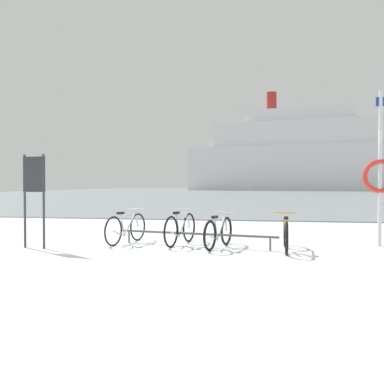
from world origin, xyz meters
TOP-DOWN VIEW (x-y plane):
  - ground at (0.00, 53.90)m, footprint 80.00×132.00m
  - bike_rack at (0.89, 3.25)m, footprint 3.60×0.77m
  - bicycle_0 at (-0.76, 3.48)m, footprint 0.56×1.64m
  - bicycle_1 at (0.52, 3.48)m, footprint 0.53×1.63m
  - bicycle_2 at (1.42, 3.14)m, footprint 0.57×1.56m
  - bicycle_3 at (2.82, 2.99)m, footprint 0.46×1.75m
  - info_sign at (-2.44, 2.43)m, footprint 0.55×0.14m
  - rescue_post at (4.88, 3.99)m, footprint 0.75×0.11m
  - ferry_ship at (10.00, 82.67)m, footprint 48.11×20.62m

SIDE VIEW (x-z plane):
  - ground at x=0.00m, z-range -0.08..0.00m
  - bike_rack at x=0.89m, z-range 0.12..0.42m
  - bicycle_2 at x=1.42m, z-range -0.04..0.71m
  - bicycle_3 at x=2.82m, z-range -0.04..0.73m
  - bicycle_0 at x=-0.76m, z-range -0.03..0.75m
  - bicycle_1 at x=0.52m, z-range -0.04..0.77m
  - info_sign at x=-2.44m, z-range 0.36..2.36m
  - rescue_post at x=4.88m, z-range -0.09..3.33m
  - ferry_ship at x=10.00m, z-range -3.30..16.75m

